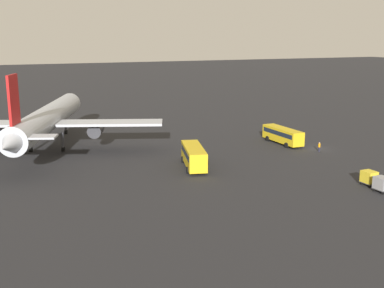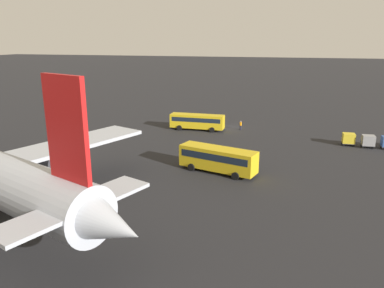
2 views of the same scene
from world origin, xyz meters
name	(u,v)px [view 1 (image 1 of 2)]	position (x,y,z in m)	size (l,w,h in m)	color
ground_plane	(317,148)	(0.00, 0.00, 0.00)	(600.00, 600.00, 0.00)	#232326
airplane	(47,119)	(18.30, 45.49, 5.64)	(46.03, 40.35, 15.02)	#B2B7C1
shuttle_bus_near	(283,134)	(5.77, 3.63, 1.83)	(10.43, 2.94, 3.03)	gold
shuttle_bus_far	(194,155)	(-2.90, 26.11, 1.98)	(10.81, 5.46, 3.32)	gold
worker_person	(319,147)	(-2.39, 1.34, 0.87)	(0.38, 0.38, 1.74)	#1E1E2D
cargo_cart_grey	(382,183)	(-24.20, 8.23, 1.19)	(2.06, 1.76, 2.06)	#38383D
cargo_cart_yellow	(369,177)	(-21.27, 7.69, 1.19)	(2.06, 1.76, 2.06)	#38383D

